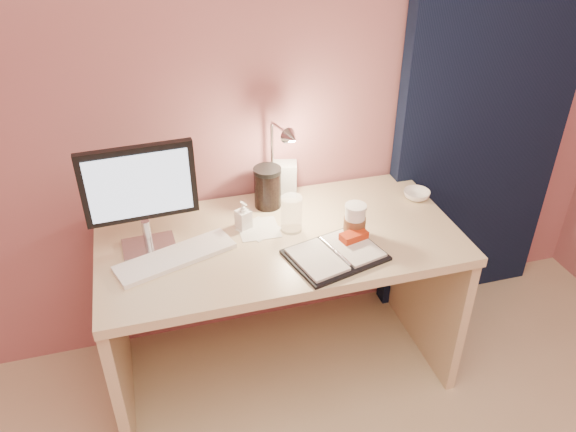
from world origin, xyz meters
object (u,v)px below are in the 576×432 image
object	(u,v)px
coffee_cup	(355,221)
dark_jar	(268,189)
keyboard	(176,257)
bowl	(417,195)
lotion_bottle	(243,215)
desk_lamp	(271,158)
clear_cup	(291,214)
planner	(337,253)
desk	(276,270)
product_box	(285,179)
monitor	(140,190)

from	to	relation	value
coffee_cup	dark_jar	size ratio (longest dim) A/B	0.87
keyboard	bowl	bearing A→B (deg)	-10.24
keyboard	lotion_bottle	size ratio (longest dim) A/B	3.80
keyboard	desk_lamp	distance (m)	0.55
clear_cup	lotion_bottle	xyz separation A→B (m)	(-0.18, 0.07, -0.02)
keyboard	clear_cup	xyz separation A→B (m)	(0.46, 0.07, 0.06)
clear_cup	coffee_cup	bearing A→B (deg)	-25.21
keyboard	bowl	size ratio (longest dim) A/B	3.88
planner	clear_cup	xyz separation A→B (m)	(-0.11, 0.21, 0.06)
clear_cup	bowl	size ratio (longest dim) A/B	1.29
desk_lamp	keyboard	bearing A→B (deg)	-165.52
bowl	coffee_cup	bearing A→B (deg)	-152.44
lotion_bottle	keyboard	bearing A→B (deg)	-154.54
desk	clear_cup	distance (m)	0.31
planner	desk_lamp	xyz separation A→B (m)	(-0.14, 0.40, 0.22)
desk	dark_jar	xyz separation A→B (m)	(0.01, 0.16, 0.31)
bowl	product_box	world-z (taller)	product_box
coffee_cup	clear_cup	bearing A→B (deg)	154.79
dark_jar	product_box	xyz separation A→B (m)	(0.10, 0.08, -0.00)
keyboard	product_box	world-z (taller)	product_box
dark_jar	clear_cup	bearing A→B (deg)	-77.55
planner	dark_jar	xyz separation A→B (m)	(-0.16, 0.41, 0.07)
planner	product_box	bearing A→B (deg)	82.68
bowl	lotion_bottle	size ratio (longest dim) A/B	0.98
desk	keyboard	bearing A→B (deg)	-164.60
monitor	lotion_bottle	size ratio (longest dim) A/B	3.64
desk	clear_cup	xyz separation A→B (m)	(0.06, -0.04, 0.30)
bowl	desk_lamp	bearing A→B (deg)	170.63
clear_cup	planner	bearing A→B (deg)	-61.59
keyboard	product_box	bearing A→B (deg)	15.53
monitor	clear_cup	xyz separation A→B (m)	(0.55, -0.03, -0.18)
monitor	bowl	bearing A→B (deg)	-0.17
keyboard	dark_jar	size ratio (longest dim) A/B	2.78
planner	lotion_bottle	world-z (taller)	lotion_bottle
desk	desk_lamp	bearing A→B (deg)	80.19
desk	planner	xyz separation A→B (m)	(0.17, -0.25, 0.24)
lotion_bottle	desk_lamp	size ratio (longest dim) A/B	0.32
dark_jar	desk	bearing A→B (deg)	-93.82
planner	lotion_bottle	distance (m)	0.41
bowl	desk_lamp	size ratio (longest dim) A/B	0.31
keyboard	dark_jar	bearing A→B (deg)	14.47
desk	dark_jar	size ratio (longest dim) A/B	8.82
monitor	desk_lamp	bearing A→B (deg)	13.95
lotion_bottle	bowl	bearing A→B (deg)	1.43
desk_lamp	lotion_bottle	bearing A→B (deg)	-156.90
clear_cup	product_box	distance (m)	0.28
desk	product_box	bearing A→B (deg)	65.64
bowl	desk	bearing A→B (deg)	-176.24
coffee_cup	desk_lamp	bearing A→B (deg)	130.96
planner	clear_cup	bearing A→B (deg)	103.80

